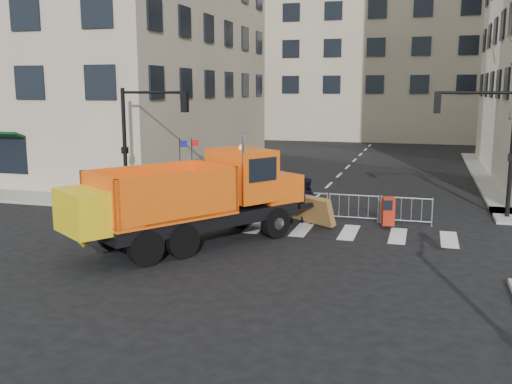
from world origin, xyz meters
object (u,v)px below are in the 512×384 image
(worker, at_px, (114,187))
(cop_b, at_px, (306,200))
(plow_truck, at_px, (192,197))
(newspaper_box, at_px, (388,211))
(cop_c, at_px, (272,197))
(cop_a, at_px, (272,195))

(worker, bearing_deg, cop_b, 1.99)
(plow_truck, distance_m, newspaper_box, 7.73)
(cop_c, distance_m, worker, 7.34)
(worker, height_order, newspaper_box, worker)
(newspaper_box, bearing_deg, cop_b, 162.06)
(cop_b, xyz_separation_m, cop_c, (-1.49, 0.34, -0.01))
(cop_a, height_order, cop_c, cop_a)
(cop_c, bearing_deg, cop_b, 103.75)
(cop_b, bearing_deg, cop_c, -2.86)
(plow_truck, bearing_deg, worker, 85.27)
(cop_a, height_order, worker, cop_a)
(plow_truck, distance_m, cop_b, 5.49)
(cop_a, relative_size, cop_c, 1.10)
(plow_truck, xyz_separation_m, cop_a, (1.55, 4.83, -0.72))
(cop_a, xyz_separation_m, cop_b, (1.50, -0.34, -0.08))
(plow_truck, height_order, cop_b, plow_truck)
(cop_b, relative_size, worker, 1.08)
(plow_truck, relative_size, cop_b, 5.29)
(worker, bearing_deg, cop_a, 4.44)
(cop_b, relative_size, newspaper_box, 1.67)
(cop_b, distance_m, worker, 8.83)
(plow_truck, height_order, cop_a, plow_truck)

